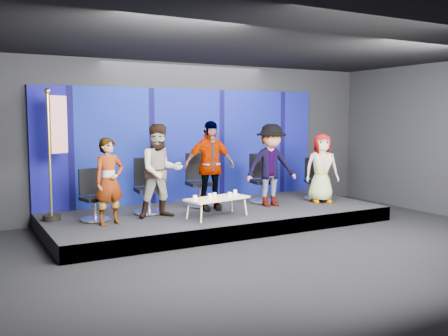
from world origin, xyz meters
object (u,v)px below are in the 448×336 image
Objects in this scene: panelist_c at (209,166)px; mug_b at (210,196)px; chair_c at (199,189)px; flag_stand at (55,151)px; mug_c at (215,195)px; mug_e at (235,192)px; chair_a at (93,204)px; chair_e at (315,185)px; panelist_e at (322,168)px; mug_d at (230,194)px; coffee_table at (217,199)px; mug_a at (195,198)px; chair_d at (262,186)px; panelist_d at (271,165)px; panelist_a at (109,181)px; chair_b at (148,195)px; panelist_b at (161,171)px.

panelist_c reaches higher than mug_b.
flag_stand is at bearing -174.65° from chair_c.
chair_c is 0.62× the size of panelist_c.
mug_c is 0.94× the size of mug_e.
chair_a reaches higher than chair_e.
panelist_e is 2.71m from mug_d.
mug_d is 0.35m from mug_e.
panelist_c is 0.82m from mug_e.
coffee_table is (-2.91, -0.38, -0.43)m from panelist_e.
mug_a is 1.07m from mug_e.
chair_d is 10.61× the size of mug_b.
chair_d is 1.98m from mug_c.
mug_e is (-1.11, -0.34, -0.47)m from panelist_d.
mug_e is (2.72, -0.64, 0.11)m from chair_a.
mug_b is 0.45m from mug_d.
flag_stand is (-4.51, 0.25, 0.95)m from chair_d.
coffee_table is at bearing -78.73° from mug_c.
mug_a is 0.04× the size of flag_stand.
panelist_a is at bearing 169.57° from coffee_table.
panelist_b reaches higher than chair_b.
mug_a is at bearing -113.39° from chair_c.
chair_b is 0.62× the size of panelist_b.
chair_c reaches higher than chair_b.
chair_a reaches higher than coffee_table.
coffee_table is at bearing -150.97° from panelist_e.
chair_d reaches higher than coffee_table.
chair_a is 1.18m from chair_b.
chair_a is 10.82× the size of mug_d.
chair_d is at bearing -34.40° from flag_stand.
chair_e is (2.87, 0.06, -0.62)m from panelist_c.
panelist_b is 0.97× the size of panelist_c.
coffee_table is at bearing -22.08° from panelist_a.
chair_b is (1.16, 0.19, 0.05)m from chair_a.
mug_e is (0.52, 0.20, 0.08)m from coffee_table.
chair_a is 9.33× the size of mug_b.
mug_e is (-2.39, -0.18, -0.35)m from panelist_e.
mug_e is 3.59m from flag_stand.
panelist_e reaches higher than mug_c.
panelist_a is at bearing -152.51° from chair_c.
flag_stand is (-3.02, 0.51, 0.38)m from panelist_c.
mug_b is (0.85, -1.11, 0.07)m from chair_b.
chair_e is 3.21m from coffee_table.
chair_c is 13.63× the size of mug_c.
mug_c is (-3.12, -0.76, 0.11)m from chair_e.
flag_stand reaches higher than mug_d.
panelist_e reaches higher than chair_e.
panelist_b is 21.45× the size of mug_c.
mug_b is 1.16× the size of mug_d.
panelist_a reaches higher than chair_c.
mug_d and mug_e have the same top height.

